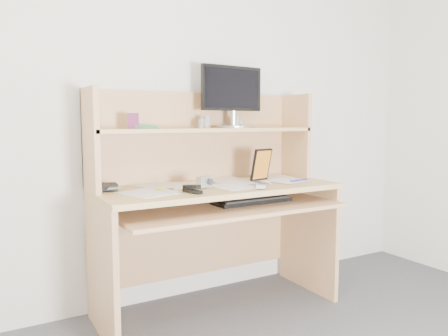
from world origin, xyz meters
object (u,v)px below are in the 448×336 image
tv_remote (260,185)px  keyboard (252,200)px  desk (211,193)px  game_case (261,165)px  monitor (232,95)px

tv_remote → keyboard: bearing=125.0°
desk → game_case: (0.31, -0.07, 0.16)m
tv_remote → game_case: game_case is taller
desk → monitor: 0.63m
keyboard → game_case: game_case is taller
game_case → keyboard: bearing=-154.3°
keyboard → monitor: size_ratio=1.06×
desk → game_case: 0.36m
keyboard → tv_remote: 0.13m
keyboard → tv_remote: bearing=-87.8°
game_case → monitor: monitor is taller
keyboard → game_case: bearing=37.2°
desk → game_case: bearing=-13.0°
tv_remote → monitor: monitor is taller
game_case → monitor: size_ratio=0.45×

